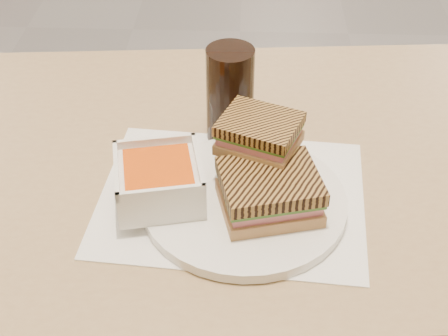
{
  "coord_description": "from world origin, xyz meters",
  "views": [
    {
      "loc": [
        0.04,
        -2.67,
        1.37
      ],
      "look_at": [
        0.01,
        -2.0,
        0.82
      ],
      "focal_mm": 50.89,
      "sensor_mm": 36.0,
      "label": 1
    }
  ],
  "objects_px": {
    "main_table": "(190,209)",
    "plate": "(244,202)",
    "cola_glass": "(230,95)",
    "panini_lower": "(269,192)",
    "soup_bowl": "(159,182)"
  },
  "relations": [
    {
      "from": "plate",
      "to": "cola_glass",
      "type": "bearing_deg",
      "value": 99.05
    },
    {
      "from": "plate",
      "to": "cola_glass",
      "type": "distance_m",
      "value": 0.19
    },
    {
      "from": "plate",
      "to": "cola_glass",
      "type": "xyz_separation_m",
      "value": [
        -0.03,
        0.17,
        0.07
      ]
    },
    {
      "from": "plate",
      "to": "cola_glass",
      "type": "relative_size",
      "value": 1.83
    },
    {
      "from": "plate",
      "to": "panini_lower",
      "type": "height_order",
      "value": "panini_lower"
    },
    {
      "from": "cola_glass",
      "to": "main_table",
      "type": "bearing_deg",
      "value": -138.68
    },
    {
      "from": "cola_glass",
      "to": "panini_lower",
      "type": "bearing_deg",
      "value": -72.06
    },
    {
      "from": "plate",
      "to": "soup_bowl",
      "type": "relative_size",
      "value": 2.09
    },
    {
      "from": "main_table",
      "to": "plate",
      "type": "distance_m",
      "value": 0.19
    },
    {
      "from": "main_table",
      "to": "cola_glass",
      "type": "xyz_separation_m",
      "value": [
        0.07,
        0.06,
        0.19
      ]
    },
    {
      "from": "soup_bowl",
      "to": "cola_glass",
      "type": "bearing_deg",
      "value": 61.34
    },
    {
      "from": "panini_lower",
      "to": "cola_glass",
      "type": "relative_size",
      "value": 0.96
    },
    {
      "from": "panini_lower",
      "to": "cola_glass",
      "type": "distance_m",
      "value": 0.2
    },
    {
      "from": "cola_glass",
      "to": "plate",
      "type": "bearing_deg",
      "value": -80.95
    },
    {
      "from": "main_table",
      "to": "plate",
      "type": "height_order",
      "value": "plate"
    }
  ]
}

